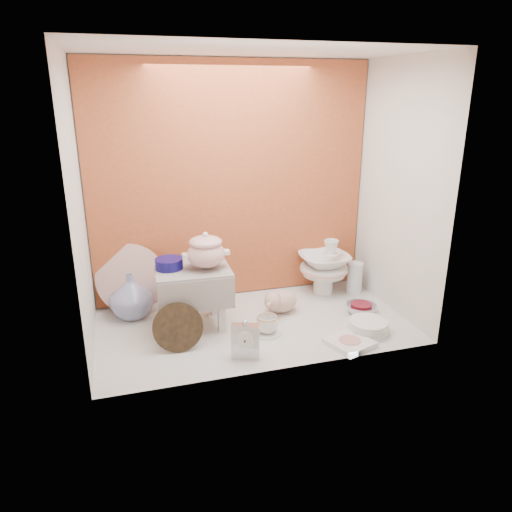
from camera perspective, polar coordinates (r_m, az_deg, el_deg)
The scene contains 17 objects.
ground at distance 2.88m, azimuth -0.27°, elevation -8.09°, with size 1.80×1.80×0.00m, color silver.
niche_shell at distance 2.77m, azimuth -1.36°, elevation 11.06°, with size 1.86×1.03×1.53m.
step_stool at distance 2.82m, azimuth -7.40°, elevation -4.79°, with size 0.42×0.36×0.36m, color silver, non-canonical shape.
soup_tureen at distance 2.70m, azimuth -5.94°, elevation 0.69°, with size 0.26×0.26×0.22m, color white, non-canonical shape.
cobalt_bowl at distance 2.76m, azimuth -10.22°, elevation -0.89°, with size 0.16×0.16×0.06m, color #0F0B54.
floral_platter at distance 3.08m, azimuth -14.62°, elevation -2.61°, with size 0.43×0.15×0.42m, color white, non-canonical shape.
blue_white_vase at distance 3.02m, azimuth -14.51°, elevation -4.57°, with size 0.26×0.26×0.28m, color white.
lacquer_tray at distance 2.60m, azimuth -9.21°, elevation -8.31°, with size 0.27×0.09×0.26m, color black, non-canonical shape.
mantel_clock at distance 2.50m, azimuth -1.26°, elevation -9.83°, with size 0.14×0.05×0.21m, color silver.
plush_pig at distance 3.00m, azimuth 2.95°, elevation -5.33°, with size 0.26×0.18×0.15m, color #CB9F8F.
teacup_saucer at distance 2.78m, azimuth 1.30°, elevation -9.06°, with size 0.16×0.16×0.01m, color white.
gold_rim_teacup at distance 2.75m, azimuth 1.31°, elevation -8.06°, with size 0.12×0.12×0.10m, color white.
lattice_dish at distance 2.71m, azimuth 11.01°, elevation -10.02°, with size 0.21×0.21×0.03m, color white.
dinner_plate_stack at distance 2.85m, azimuth 13.09°, elevation -8.12°, with size 0.24×0.24×0.07m, color white.
crystal_bowl at distance 3.07m, azimuth 12.30°, elevation -6.13°, with size 0.19×0.19×0.06m, color silver.
clear_glass_vase at distance 3.35m, azimuth 11.56°, elevation -2.53°, with size 0.11×0.11×0.21m, color silver.
porcelain_tower at distance 3.28m, azimuth 8.03°, elevation -1.26°, with size 0.33×0.33×0.37m, color white, non-canonical shape.
Camera 1 is at (-0.72, -2.46, 1.31)m, focal length 33.87 mm.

